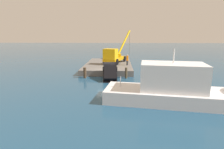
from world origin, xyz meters
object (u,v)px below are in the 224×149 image
at_px(dock_worker, 127,60).
at_px(crane_truck, 114,56).
at_px(salvaged_car, 110,75).
at_px(moored_yacht, 201,98).

bearing_deg(dock_worker, crane_truck, -129.30).
bearing_deg(dock_worker, salvaged_car, -19.97).
bearing_deg(salvaged_car, crane_truck, 178.46).
height_order(crane_truck, moored_yacht, crane_truck).
height_order(salvaged_car, moored_yacht, moored_yacht).
xyz_separation_m(salvaged_car, moored_yacht, (7.84, 8.13, -0.14)).
distance_m(dock_worker, moored_yacht, 15.80).
distance_m(salvaged_car, moored_yacht, 11.30).
distance_m(crane_truck, dock_worker, 2.96).
distance_m(dock_worker, salvaged_car, 7.40).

